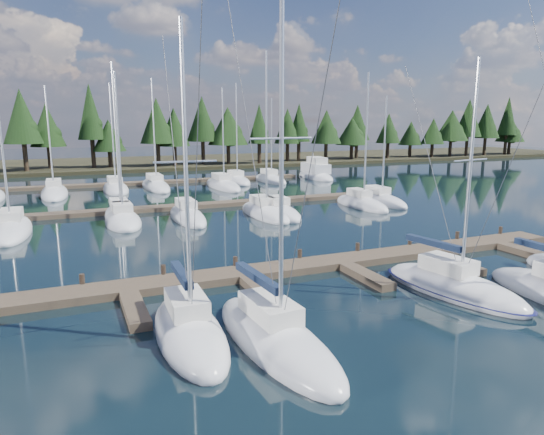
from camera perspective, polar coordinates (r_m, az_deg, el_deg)
name	(u,v)px	position (r m, az deg, el deg)	size (l,w,h in m)	color
ground	(189,232)	(37.63, -9.69, -1.65)	(260.00, 260.00, 0.00)	black
far_shore	(114,164)	(96.44, -18.04, 5.99)	(220.00, 30.00, 0.60)	#2A2817
main_dock	(245,277)	(25.85, -3.14, -7.04)	(44.00, 6.13, 0.90)	brown
back_docks	(149,194)	(56.54, -14.31, 2.69)	(50.00, 21.80, 0.40)	brown
front_sailboat_2	(189,332)	(19.57, -9.69, -13.13)	(2.75, 7.52, 12.57)	silver
front_sailboat_3	(275,338)	(18.83, 0.33, -13.98)	(3.22, 9.03, 14.08)	silver
front_sailboat_4	(453,287)	(25.73, 20.52, -7.69)	(4.26, 8.63, 11.92)	silver
back_sailboat_rows	(148,200)	(51.81, -14.42, 1.99)	(47.08, 32.71, 17.52)	silver
motor_yacht_right	(316,174)	(72.47, 5.14, 5.11)	(4.27, 10.45, 5.11)	silver
tree_line	(125,126)	(86.44, -16.89, 10.25)	(183.47, 11.25, 13.75)	black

